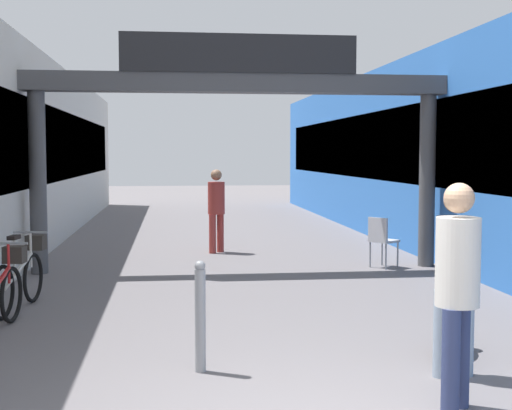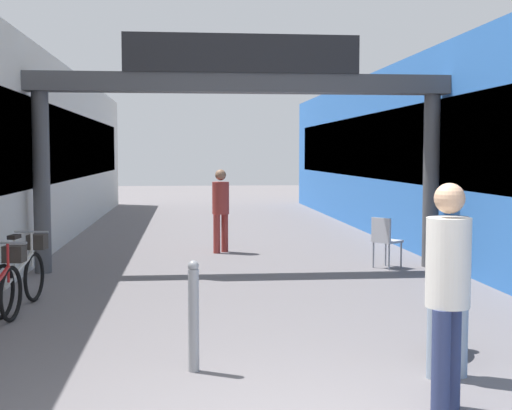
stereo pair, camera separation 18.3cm
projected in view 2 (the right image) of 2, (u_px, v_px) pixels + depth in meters
storefront_right at (458, 154)px, 15.87m from camera, size 3.00×26.00×3.97m
arcade_sign_gateway at (242, 106)px, 12.08m from camera, size 7.40×0.47×3.99m
pedestrian_with_dog at (449, 270)px, 6.31m from camera, size 0.39×0.36×1.70m
pedestrian_companion at (448, 281)px, 5.44m from camera, size 0.48×0.48×1.78m
pedestrian_carrying_crate at (221, 205)px, 14.34m from camera, size 0.48×0.48×1.68m
dog_on_leash at (446, 325)px, 7.07m from camera, size 0.55×0.67×0.48m
bicycle_silver_farthest at (22, 274)px, 9.22m from camera, size 0.46×1.68×0.98m
bollard_post_metal at (194, 315)px, 6.52m from camera, size 0.10×0.10×1.03m
cafe_chair_aluminium_nearer at (385, 238)px, 12.39m from camera, size 0.56×0.56×0.89m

